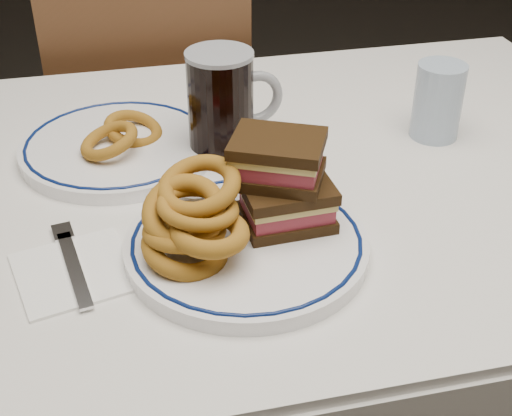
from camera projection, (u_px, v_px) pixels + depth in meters
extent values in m
cube|color=silver|center=(257.00, 180.00, 1.04)|extent=(1.26, 0.86, 0.03)
cylinder|color=#463016|center=(453.00, 220.00, 1.63)|extent=(0.06, 0.06, 0.71)
cube|color=silver|center=(209.00, 109.00, 1.44)|extent=(1.26, 0.01, 0.17)
cube|color=#463016|center=(150.00, 145.00, 1.77)|extent=(0.43, 0.43, 0.04)
cylinder|color=#463016|center=(210.00, 177.00, 2.08)|extent=(0.04, 0.04, 0.41)
cylinder|color=#463016|center=(238.00, 249.00, 1.78)|extent=(0.04, 0.04, 0.41)
cylinder|color=#463016|center=(84.00, 193.00, 2.00)|extent=(0.04, 0.04, 0.41)
cylinder|color=#463016|center=(92.00, 271.00, 1.71)|extent=(0.04, 0.04, 0.41)
cube|color=#463016|center=(151.00, 81.00, 1.48)|extent=(0.42, 0.04, 0.46)
cylinder|color=white|center=(247.00, 246.00, 0.87)|extent=(0.30, 0.30, 0.02)
torus|color=#0B1B53|center=(247.00, 239.00, 0.86)|extent=(0.28, 0.28, 0.01)
cube|color=black|center=(286.00, 217.00, 0.89)|extent=(0.11, 0.09, 0.01)
cube|color=#A52F3E|center=(287.00, 206.00, 0.88)|extent=(0.10, 0.08, 0.02)
cube|color=#D7BB60|center=(287.00, 197.00, 0.87)|extent=(0.11, 0.09, 0.01)
cube|color=black|center=(287.00, 189.00, 0.86)|extent=(0.11, 0.09, 0.01)
cube|color=black|center=(277.00, 174.00, 0.87)|extent=(0.14, 0.12, 0.01)
cube|color=#A52F3E|center=(278.00, 162.00, 0.86)|extent=(0.12, 0.11, 0.02)
cube|color=#D7BB60|center=(278.00, 152.00, 0.85)|extent=(0.13, 0.12, 0.01)
cube|color=black|center=(278.00, 143.00, 0.84)|extent=(0.14, 0.12, 0.01)
torus|color=brown|center=(185.00, 248.00, 0.83)|extent=(0.11, 0.10, 0.06)
torus|color=brown|center=(185.00, 227.00, 0.84)|extent=(0.10, 0.09, 0.05)
torus|color=brown|center=(184.00, 231.00, 0.82)|extent=(0.10, 0.10, 0.04)
torus|color=brown|center=(210.00, 232.00, 0.80)|extent=(0.09, 0.09, 0.03)
torus|color=brown|center=(184.00, 211.00, 0.81)|extent=(0.11, 0.10, 0.08)
torus|color=brown|center=(198.00, 207.00, 0.81)|extent=(0.10, 0.10, 0.03)
torus|color=brown|center=(199.00, 186.00, 0.82)|extent=(0.11, 0.10, 0.06)
cylinder|color=silver|center=(197.00, 198.00, 0.91)|extent=(0.05, 0.05, 0.03)
cylinder|color=maroon|center=(196.00, 191.00, 0.91)|extent=(0.04, 0.04, 0.01)
cylinder|color=black|center=(221.00, 107.00, 1.03)|extent=(0.10, 0.10, 0.16)
cylinder|color=#92969F|center=(219.00, 54.00, 0.99)|extent=(0.10, 0.10, 0.01)
torus|color=#92969F|center=(256.00, 98.00, 1.04)|extent=(0.08, 0.03, 0.08)
cylinder|color=#9FB4CE|center=(438.00, 101.00, 1.10)|extent=(0.08, 0.08, 0.12)
cylinder|color=white|center=(119.00, 147.00, 1.07)|extent=(0.29, 0.29, 0.02)
torus|color=#0B1B53|center=(118.00, 142.00, 1.07)|extent=(0.28, 0.28, 0.01)
torus|color=brown|center=(133.00, 129.00, 1.08)|extent=(0.10, 0.09, 0.05)
torus|color=brown|center=(109.00, 141.00, 1.03)|extent=(0.09, 0.09, 0.04)
cube|color=white|center=(75.00, 271.00, 0.84)|extent=(0.16, 0.16, 0.00)
cube|color=silver|center=(74.00, 269.00, 0.84)|extent=(0.04, 0.15, 0.00)
cube|color=silver|center=(63.00, 232.00, 0.90)|extent=(0.03, 0.04, 0.00)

